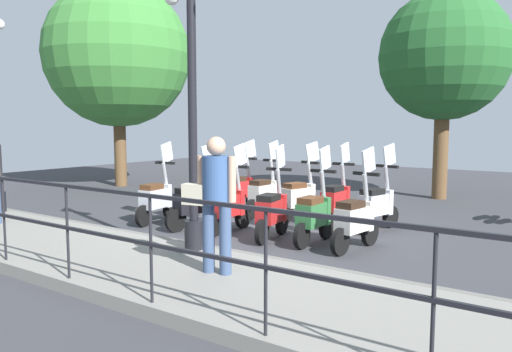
% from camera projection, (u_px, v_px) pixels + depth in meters
% --- Properties ---
extents(ground_plane, '(28.00, 28.00, 0.00)m').
position_uv_depth(ground_plane, '(272.00, 228.00, 9.06)').
color(ground_plane, '#38383D').
extents(promenade_walkway, '(2.20, 20.00, 0.15)m').
position_uv_depth(promenade_walkway, '(140.00, 263.00, 6.48)').
color(promenade_walkway, gray).
rests_on(promenade_walkway, ground_plane).
extents(fence_railing, '(0.04, 16.03, 1.07)m').
position_uv_depth(fence_railing, '(67.00, 213.00, 5.54)').
color(fence_railing, black).
rests_on(fence_railing, promenade_walkway).
extents(lamp_post_near, '(0.26, 0.90, 3.95)m').
position_uv_depth(lamp_post_near, '(193.00, 123.00, 6.76)').
color(lamp_post_near, black).
rests_on(lamp_post_near, promenade_walkway).
extents(pedestrian_with_bag, '(0.38, 0.64, 1.59)m').
position_uv_depth(pedestrian_with_bag, '(215.00, 194.00, 5.73)').
color(pedestrian_with_bag, '#384C70').
rests_on(pedestrian_with_bag, promenade_walkway).
extents(tree_large, '(4.28, 4.28, 6.06)m').
position_uv_depth(tree_large, '(118.00, 55.00, 14.76)').
color(tree_large, brown).
rests_on(tree_large, ground_plane).
extents(tree_distant, '(3.18, 3.18, 5.14)m').
position_uv_depth(tree_distant, '(444.00, 56.00, 12.23)').
color(tree_distant, brown).
rests_on(tree_distant, ground_plane).
extents(scooter_near_0, '(1.23, 0.45, 1.54)m').
position_uv_depth(scooter_near_0, '(356.00, 218.00, 7.40)').
color(scooter_near_0, black).
rests_on(scooter_near_0, ground_plane).
extents(scooter_near_1, '(1.23, 0.44, 1.54)m').
position_uv_depth(scooter_near_1, '(315.00, 213.00, 7.81)').
color(scooter_near_1, black).
rests_on(scooter_near_1, ground_plane).
extents(scooter_near_2, '(1.23, 0.47, 1.54)m').
position_uv_depth(scooter_near_2, '(272.00, 210.00, 8.11)').
color(scooter_near_2, black).
rests_on(scooter_near_2, ground_plane).
extents(scooter_near_3, '(1.23, 0.44, 1.54)m').
position_uv_depth(scooter_near_3, '(229.00, 205.00, 8.65)').
color(scooter_near_3, black).
rests_on(scooter_near_3, ground_plane).
extents(scooter_near_4, '(1.21, 0.52, 1.54)m').
position_uv_depth(scooter_near_4, '(195.00, 202.00, 8.91)').
color(scooter_near_4, black).
rests_on(scooter_near_4, ground_plane).
extents(scooter_near_5, '(1.23, 0.46, 1.54)m').
position_uv_depth(scooter_near_5, '(157.00, 198.00, 9.46)').
color(scooter_near_5, black).
rests_on(scooter_near_5, ground_plane).
extents(scooter_far_0, '(1.21, 0.51, 1.54)m').
position_uv_depth(scooter_far_0, '(377.00, 204.00, 8.76)').
color(scooter_far_0, black).
rests_on(scooter_far_0, ground_plane).
extents(scooter_far_1, '(1.23, 0.44, 1.54)m').
position_uv_depth(scooter_far_1, '(336.00, 200.00, 9.22)').
color(scooter_far_1, black).
rests_on(scooter_far_1, ground_plane).
extents(scooter_far_2, '(1.21, 0.53, 1.54)m').
position_uv_depth(scooter_far_2, '(300.00, 197.00, 9.63)').
color(scooter_far_2, black).
rests_on(scooter_far_2, ground_plane).
extents(scooter_far_3, '(1.23, 0.44, 1.54)m').
position_uv_depth(scooter_far_3, '(264.00, 193.00, 10.15)').
color(scooter_far_3, black).
rests_on(scooter_far_3, ground_plane).
extents(scooter_far_4, '(1.23, 0.44, 1.54)m').
position_uv_depth(scooter_far_4, '(240.00, 189.00, 10.73)').
color(scooter_far_4, black).
rests_on(scooter_far_4, ground_plane).
extents(scooter_far_5, '(1.21, 0.53, 1.54)m').
position_uv_depth(scooter_far_5, '(205.00, 186.00, 11.23)').
color(scooter_far_5, black).
rests_on(scooter_far_5, ground_plane).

